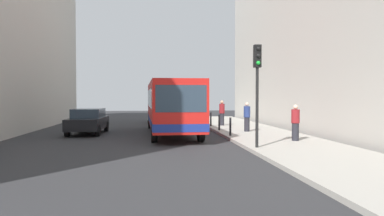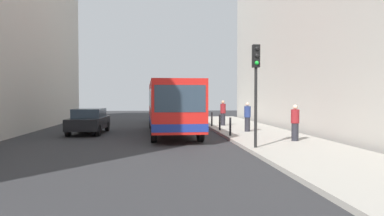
% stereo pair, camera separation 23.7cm
% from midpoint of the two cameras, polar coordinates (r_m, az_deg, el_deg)
% --- Properties ---
extents(ground_plane, '(80.00, 80.00, 0.00)m').
position_cam_midpoint_polar(ground_plane, '(17.39, -3.87, -5.45)').
color(ground_plane, '#2D2D30').
extents(sidewalk, '(4.40, 40.00, 0.15)m').
position_cam_midpoint_polar(sidewalk, '(18.37, 13.28, -4.87)').
color(sidewalk, '#ADA89E').
rests_on(sidewalk, ground).
extents(bus, '(2.80, 11.08, 3.00)m').
position_cam_midpoint_polar(bus, '(21.58, -2.91, 0.55)').
color(bus, red).
rests_on(bus, ground).
extents(car_beside_bus, '(1.97, 4.45, 1.48)m').
position_cam_midpoint_polar(car_beside_bus, '(22.40, -15.45, -1.88)').
color(car_beside_bus, black).
rests_on(car_beside_bus, ground).
extents(car_behind_bus, '(2.12, 4.52, 1.48)m').
position_cam_midpoint_polar(car_behind_bus, '(31.31, -4.48, -0.80)').
color(car_behind_bus, '#A5A8AD').
rests_on(car_behind_bus, ground).
extents(traffic_light, '(0.28, 0.33, 4.10)m').
position_cam_midpoint_polar(traffic_light, '(14.84, 10.38, 4.91)').
color(traffic_light, black).
rests_on(traffic_light, sidewalk).
extents(bollard_near, '(0.11, 0.11, 0.95)m').
position_cam_midpoint_polar(bollard_near, '(19.21, 6.34, -2.90)').
color(bollard_near, black).
rests_on(bollard_near, sidewalk).
extents(bollard_mid, '(0.11, 0.11, 0.95)m').
position_cam_midpoint_polar(bollard_mid, '(22.27, 4.65, -2.25)').
color(bollard_mid, black).
rests_on(bollard_mid, sidewalk).
extents(bollard_far, '(0.11, 0.11, 0.95)m').
position_cam_midpoint_polar(bollard_far, '(25.35, 3.38, -1.76)').
color(bollard_far, black).
rests_on(bollard_far, sidewalk).
extents(bollard_farthest, '(0.11, 0.11, 0.95)m').
position_cam_midpoint_polar(bollard_farthest, '(28.44, 2.38, -1.37)').
color(bollard_farthest, black).
rests_on(bollard_farthest, sidewalk).
extents(pedestrian_near_signal, '(0.38, 0.38, 1.67)m').
position_cam_midpoint_polar(pedestrian_near_signal, '(17.53, 16.13, -2.23)').
color(pedestrian_near_signal, '#26262D').
rests_on(pedestrian_near_signal, sidewalk).
extents(pedestrian_mid_sidewalk, '(0.38, 0.38, 1.70)m').
position_cam_midpoint_polar(pedestrian_mid_sidewalk, '(21.65, 8.94, -1.38)').
color(pedestrian_mid_sidewalk, '#26262D').
rests_on(pedestrian_mid_sidewalk, sidewalk).
extents(pedestrian_far_sidewalk, '(0.38, 0.38, 1.77)m').
position_cam_midpoint_polar(pedestrian_far_sidewalk, '(25.95, 5.12, -0.77)').
color(pedestrian_far_sidewalk, '#26262D').
rests_on(pedestrian_far_sidewalk, sidewalk).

